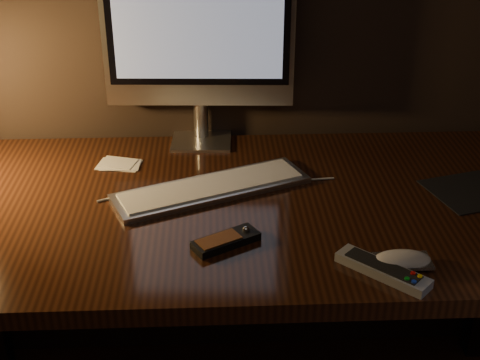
{
  "coord_description": "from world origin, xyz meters",
  "views": [
    {
      "loc": [
        -0.08,
        0.55,
        1.48
      ],
      "look_at": [
        -0.02,
        1.73,
        0.87
      ],
      "focal_mm": 50.0,
      "sensor_mm": 36.0,
      "label": 1
    }
  ],
  "objects_px": {
    "desk": "(246,234)",
    "monitor": "(198,33)",
    "tv_remote": "(383,270)",
    "keyboard": "(212,188)",
    "media_remote": "(226,240)",
    "mouse": "(402,262)"
  },
  "relations": [
    {
      "from": "keyboard",
      "to": "mouse",
      "type": "height_order",
      "value": "mouse"
    },
    {
      "from": "keyboard",
      "to": "mouse",
      "type": "bearing_deg",
      "value": -64.81
    },
    {
      "from": "monitor",
      "to": "tv_remote",
      "type": "distance_m",
      "value": 0.76
    },
    {
      "from": "media_remote",
      "to": "monitor",
      "type": "bearing_deg",
      "value": 65.79
    },
    {
      "from": "desk",
      "to": "monitor",
      "type": "relative_size",
      "value": 3.18
    },
    {
      "from": "mouse",
      "to": "desk",
      "type": "bearing_deg",
      "value": 129.17
    },
    {
      "from": "desk",
      "to": "tv_remote",
      "type": "distance_m",
      "value": 0.45
    },
    {
      "from": "desk",
      "to": "tv_remote",
      "type": "bearing_deg",
      "value": -56.85
    },
    {
      "from": "media_remote",
      "to": "tv_remote",
      "type": "height_order",
      "value": "media_remote"
    },
    {
      "from": "mouse",
      "to": "tv_remote",
      "type": "xyz_separation_m",
      "value": [
        -0.04,
        -0.02,
        -0.0
      ]
    },
    {
      "from": "keyboard",
      "to": "media_remote",
      "type": "relative_size",
      "value": 3.16
    },
    {
      "from": "tv_remote",
      "to": "desk",
      "type": "bearing_deg",
      "value": 167.2
    },
    {
      "from": "monitor",
      "to": "mouse",
      "type": "bearing_deg",
      "value": -54.23
    },
    {
      "from": "keyboard",
      "to": "media_remote",
      "type": "height_order",
      "value": "media_remote"
    },
    {
      "from": "keyboard",
      "to": "mouse",
      "type": "xyz_separation_m",
      "value": [
        0.36,
        -0.32,
        0.0
      ]
    },
    {
      "from": "monitor",
      "to": "media_remote",
      "type": "distance_m",
      "value": 0.58
    },
    {
      "from": "tv_remote",
      "to": "media_remote",
      "type": "bearing_deg",
      "value": -157.87
    },
    {
      "from": "desk",
      "to": "media_remote",
      "type": "height_order",
      "value": "media_remote"
    },
    {
      "from": "desk",
      "to": "media_remote",
      "type": "xyz_separation_m",
      "value": [
        -0.05,
        -0.25,
        0.14
      ]
    },
    {
      "from": "desk",
      "to": "keyboard",
      "type": "relative_size",
      "value": 3.5
    },
    {
      "from": "monitor",
      "to": "desk",
      "type": "bearing_deg",
      "value": -64.79
    },
    {
      "from": "tv_remote",
      "to": "monitor",
      "type": "bearing_deg",
      "value": 162.94
    }
  ]
}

